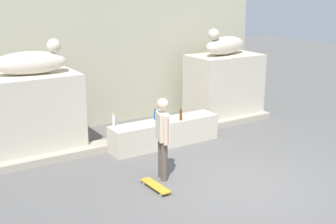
{
  "coord_description": "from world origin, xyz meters",
  "views": [
    {
      "loc": [
        -5.45,
        -5.93,
        3.76
      ],
      "look_at": [
        -0.43,
        1.98,
        1.1
      ],
      "focal_mm": 47.76,
      "sensor_mm": 36.0,
      "label": 1
    }
  ],
  "objects_px": {
    "skater": "(163,135)",
    "bottle_blue": "(155,115)",
    "statue_reclining_left": "(31,62)",
    "skateboard": "(156,186)",
    "bottle_clear": "(114,121)",
    "bottle_brown": "(181,115)",
    "statue_reclining_right": "(225,45)"
  },
  "relations": [
    {
      "from": "skater",
      "to": "bottle_blue",
      "type": "distance_m",
      "value": 2.05
    },
    {
      "from": "skater",
      "to": "bottle_blue",
      "type": "height_order",
      "value": "skater"
    },
    {
      "from": "statue_reclining_left",
      "to": "bottle_blue",
      "type": "xyz_separation_m",
      "value": [
        2.59,
        -1.0,
        -1.38
      ]
    },
    {
      "from": "skateboard",
      "to": "skater",
      "type": "bearing_deg",
      "value": 130.45
    },
    {
      "from": "bottle_clear",
      "to": "bottle_brown",
      "type": "bearing_deg",
      "value": -14.33
    },
    {
      "from": "statue_reclining_right",
      "to": "skater",
      "type": "distance_m",
      "value": 4.91
    },
    {
      "from": "skater",
      "to": "bottle_clear",
      "type": "distance_m",
      "value": 1.88
    },
    {
      "from": "statue_reclining_left",
      "to": "statue_reclining_right",
      "type": "bearing_deg",
      "value": 10.23
    },
    {
      "from": "statue_reclining_left",
      "to": "skater",
      "type": "height_order",
      "value": "statue_reclining_left"
    },
    {
      "from": "skater",
      "to": "bottle_brown",
      "type": "distance_m",
      "value": 2.04
    },
    {
      "from": "statue_reclining_left",
      "to": "bottle_brown",
      "type": "xyz_separation_m",
      "value": [
        3.09,
        -1.37,
        -1.36
      ]
    },
    {
      "from": "skateboard",
      "to": "bottle_clear",
      "type": "relative_size",
      "value": 2.48
    },
    {
      "from": "skater",
      "to": "bottle_blue",
      "type": "relative_size",
      "value": 5.51
    },
    {
      "from": "statue_reclining_right",
      "to": "skater",
      "type": "height_order",
      "value": "statue_reclining_right"
    },
    {
      "from": "statue_reclining_left",
      "to": "bottle_brown",
      "type": "distance_m",
      "value": 3.64
    },
    {
      "from": "statue_reclining_left",
      "to": "skateboard",
      "type": "xyz_separation_m",
      "value": [
        1.3,
        -3.17,
        -2.06
      ]
    },
    {
      "from": "skateboard",
      "to": "bottle_clear",
      "type": "bearing_deg",
      "value": 172.94
    },
    {
      "from": "bottle_brown",
      "to": "bottle_clear",
      "type": "xyz_separation_m",
      "value": [
        -1.59,
        0.41,
        -0.0
      ]
    },
    {
      "from": "skateboard",
      "to": "bottle_brown",
      "type": "bearing_deg",
      "value": 133.28
    },
    {
      "from": "statue_reclining_left",
      "to": "statue_reclining_right",
      "type": "height_order",
      "value": "same"
    },
    {
      "from": "statue_reclining_right",
      "to": "bottle_brown",
      "type": "distance_m",
      "value": 3.09
    },
    {
      "from": "statue_reclining_right",
      "to": "bottle_brown",
      "type": "relative_size",
      "value": 5.15
    },
    {
      "from": "statue_reclining_left",
      "to": "bottle_blue",
      "type": "height_order",
      "value": "statue_reclining_left"
    },
    {
      "from": "bottle_brown",
      "to": "bottle_blue",
      "type": "xyz_separation_m",
      "value": [
        -0.5,
        0.37,
        -0.01
      ]
    },
    {
      "from": "statue_reclining_left",
      "to": "statue_reclining_right",
      "type": "relative_size",
      "value": 0.99
    },
    {
      "from": "bottle_blue",
      "to": "bottle_clear",
      "type": "distance_m",
      "value": 1.09
    },
    {
      "from": "statue_reclining_left",
      "to": "bottle_clear",
      "type": "relative_size",
      "value": 5.15
    },
    {
      "from": "statue_reclining_left",
      "to": "skateboard",
      "type": "relative_size",
      "value": 2.08
    },
    {
      "from": "statue_reclining_right",
      "to": "bottle_clear",
      "type": "relative_size",
      "value": 5.19
    },
    {
      "from": "bottle_brown",
      "to": "bottle_clear",
      "type": "height_order",
      "value": "bottle_brown"
    },
    {
      "from": "statue_reclining_left",
      "to": "skateboard",
      "type": "bearing_deg",
      "value": -57.5
    },
    {
      "from": "statue_reclining_right",
      "to": "bottle_blue",
      "type": "distance_m",
      "value": 3.37
    }
  ]
}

